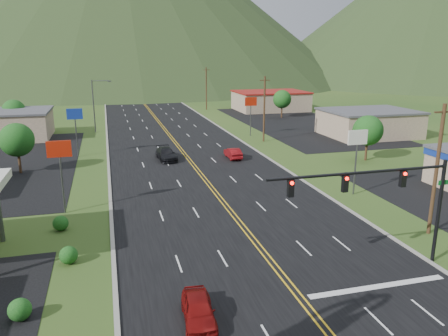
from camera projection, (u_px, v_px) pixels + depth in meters
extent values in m
cylinder|color=black|center=(439.00, 212.00, 28.37)|extent=(0.24, 0.24, 7.00)
cylinder|color=black|center=(361.00, 173.00, 26.06)|extent=(12.00, 0.18, 0.18)
cube|color=#0C591E|center=(448.00, 182.00, 27.95)|extent=(1.40, 0.06, 0.30)
cube|color=black|center=(403.00, 179.00, 26.97)|extent=(0.35, 0.28, 1.05)
sphere|color=#FF0C05|center=(405.00, 174.00, 26.71)|extent=(0.22, 0.22, 0.22)
cube|color=black|center=(345.00, 183.00, 25.96)|extent=(0.35, 0.28, 1.05)
sphere|color=#FF0C05|center=(347.00, 179.00, 25.70)|extent=(0.22, 0.22, 0.22)
cube|color=black|center=(291.00, 188.00, 25.08)|extent=(0.35, 0.28, 1.05)
sphere|color=#FF0C05|center=(292.00, 183.00, 24.82)|extent=(0.22, 0.22, 0.22)
cylinder|color=#59595E|center=(94.00, 106.00, 74.68)|extent=(0.20, 0.20, 9.00)
cylinder|color=#59595E|center=(101.00, 81.00, 73.93)|extent=(2.88, 0.12, 0.12)
cube|color=#59595E|center=(109.00, 81.00, 74.32)|extent=(0.60, 0.25, 0.18)
cube|color=#CDAC8F|center=(369.00, 124.00, 72.41)|extent=(14.00, 11.00, 4.00)
cube|color=#4C4C51|center=(370.00, 111.00, 71.85)|extent=(14.40, 11.40, 0.30)
cube|color=#CDAC8F|center=(270.00, 101.00, 104.02)|extent=(16.00, 12.00, 4.20)
cube|color=maroon|center=(271.00, 92.00, 103.44)|extent=(16.40, 12.40, 0.30)
cylinder|color=#59595E|center=(63.00, 185.00, 37.38)|extent=(0.16, 0.16, 5.00)
cube|color=#AF1D0A|center=(59.00, 149.00, 36.56)|extent=(2.00, 0.18, 1.40)
cylinder|color=#59595E|center=(77.00, 138.00, 57.90)|extent=(0.16, 0.16, 5.00)
cube|color=navy|center=(75.00, 114.00, 57.07)|extent=(2.00, 0.18, 1.40)
cylinder|color=#59595E|center=(355.00, 170.00, 42.31)|extent=(0.16, 0.16, 5.00)
cube|color=white|center=(358.00, 137.00, 41.49)|extent=(2.00, 0.18, 1.40)
cylinder|color=#59595E|center=(251.00, 121.00, 72.16)|extent=(0.16, 0.16, 5.00)
cube|color=#AF1D0A|center=(251.00, 101.00, 71.33)|extent=(2.00, 0.18, 1.40)
cylinder|color=#382314|center=(19.00, 160.00, 50.12)|extent=(0.30, 0.30, 3.00)
sphere|color=#134315|center=(17.00, 140.00, 49.50)|extent=(3.84, 3.84, 3.84)
cylinder|color=#382314|center=(16.00, 125.00, 74.04)|extent=(0.30, 0.30, 3.00)
sphere|color=#134315|center=(14.00, 111.00, 73.42)|extent=(3.84, 3.84, 3.84)
cylinder|color=#382314|center=(366.00, 149.00, 56.03)|extent=(0.30, 0.30, 3.00)
sphere|color=#134315|center=(368.00, 130.00, 55.41)|extent=(3.84, 3.84, 3.84)
cylinder|color=#382314|center=(282.00, 111.00, 92.48)|extent=(0.30, 0.30, 3.00)
sphere|color=#134315|center=(282.00, 99.00, 91.86)|extent=(3.84, 3.84, 3.84)
cylinder|color=#382314|center=(436.00, 171.00, 32.47)|extent=(0.28, 0.28, 10.00)
cube|color=#382314|center=(444.00, 112.00, 31.33)|extent=(1.60, 0.12, 0.12)
cylinder|color=#382314|center=(264.00, 109.00, 66.98)|extent=(0.28, 0.28, 10.00)
cube|color=#382314|center=(265.00, 80.00, 65.84)|extent=(1.60, 0.12, 0.12)
cylinder|color=#382314|center=(206.00, 89.00, 104.28)|extent=(0.28, 0.28, 10.00)
cube|color=#382314|center=(206.00, 70.00, 103.15)|extent=(1.60, 0.12, 0.12)
cylinder|color=#382314|center=(179.00, 79.00, 141.59)|extent=(0.28, 0.28, 10.00)
cube|color=#382314|center=(179.00, 65.00, 140.45)|extent=(1.60, 0.12, 0.12)
cone|color=#253B1B|center=(444.00, 5.00, 206.07)|extent=(180.00, 180.00, 70.00)
imported|color=maroon|center=(198.00, 311.00, 22.48)|extent=(1.92, 4.11, 1.36)
imported|color=black|center=(166.00, 154.00, 56.34)|extent=(2.53, 5.36, 1.51)
imported|color=maroon|center=(233.00, 153.00, 57.18)|extent=(1.47, 4.21, 1.39)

